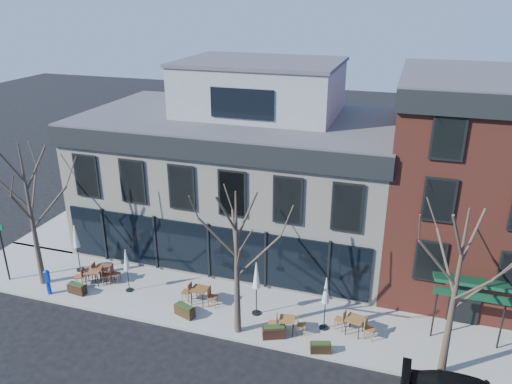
% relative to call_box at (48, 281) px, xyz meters
% --- Properties ---
extents(ground, '(120.00, 120.00, 0.00)m').
position_rel_call_box_xyz_m(ground, '(7.45, 4.00, -0.93)').
color(ground, black).
rests_on(ground, ground).
extents(sidewalk_front, '(33.50, 4.70, 0.15)m').
position_rel_call_box_xyz_m(sidewalk_front, '(10.70, 1.85, -0.85)').
color(sidewalk_front, gray).
rests_on(sidewalk_front, ground).
extents(sidewalk_side, '(4.50, 12.00, 0.15)m').
position_rel_call_box_xyz_m(sidewalk_side, '(-3.80, 10.00, -0.85)').
color(sidewalk_side, gray).
rests_on(sidewalk_side, ground).
extents(corner_building, '(18.39, 10.39, 11.10)m').
position_rel_call_box_xyz_m(corner_building, '(7.53, 9.07, 3.79)').
color(corner_building, beige).
rests_on(corner_building, ground).
extents(red_brick_building, '(8.20, 11.78, 11.18)m').
position_rel_call_box_xyz_m(red_brick_building, '(20.45, 8.98, 4.71)').
color(red_brick_building, brown).
rests_on(red_brick_building, ground).
extents(tree_corner, '(3.93, 3.98, 7.92)m').
position_rel_call_box_xyz_m(tree_corner, '(-1.03, 0.80, 3.32)').
color(tree_corner, '#382B21').
rests_on(tree_corner, sidewalk_front).
extents(tree_mid, '(3.50, 3.55, 7.04)m').
position_rel_call_box_xyz_m(tree_mid, '(10.46, 0.10, 2.86)').
color(tree_mid, '#382B21').
rests_on(tree_mid, sidewalk_front).
extents(tree_right, '(3.72, 3.77, 7.48)m').
position_rel_call_box_xyz_m(tree_right, '(19.47, 0.10, 3.09)').
color(tree_right, '#382B21').
rests_on(tree_right, sidewalk_front).
extents(sign_pole, '(0.50, 0.10, 3.40)m').
position_rel_call_box_xyz_m(sign_pole, '(-3.05, 0.50, 1.15)').
color(sign_pole, black).
rests_on(sign_pole, sidewalk_front).
extents(call_box, '(0.29, 0.29, 1.47)m').
position_rel_call_box_xyz_m(call_box, '(0.00, 0.00, 0.00)').
color(call_box, '#0D33B3').
rests_on(call_box, sidewalk_front).
extents(cafe_set_0, '(1.98, 1.21, 1.02)m').
position_rel_call_box_xyz_m(cafe_set_0, '(1.64, 1.52, -0.25)').
color(cafe_set_0, brown).
rests_on(cafe_set_0, sidewalk_front).
extents(cafe_set_1, '(1.99, 0.88, 1.03)m').
position_rel_call_box_xyz_m(cafe_set_1, '(1.99, 1.96, -0.25)').
color(cafe_set_1, brown).
rests_on(cafe_set_1, sidewalk_front).
extents(cafe_set_2, '(1.96, 0.80, 1.03)m').
position_rel_call_box_xyz_m(cafe_set_2, '(7.86, 1.63, -0.25)').
color(cafe_set_2, brown).
rests_on(cafe_set_2, sidewalk_front).
extents(cafe_set_4, '(1.83, 0.83, 0.94)m').
position_rel_call_box_xyz_m(cafe_set_4, '(12.67, 0.68, -0.30)').
color(cafe_set_4, brown).
rests_on(cafe_set_4, sidewalk_front).
extents(cafe_set_5, '(1.97, 0.92, 1.01)m').
position_rel_call_box_xyz_m(cafe_set_5, '(15.66, 1.56, -0.26)').
color(cafe_set_5, brown).
rests_on(cafe_set_5, sidewalk_front).
extents(umbrella_0, '(0.45, 0.45, 2.84)m').
position_rel_call_box_xyz_m(umbrella_0, '(0.07, 2.53, 1.23)').
color(umbrella_0, black).
rests_on(umbrella_0, sidewalk_front).
extents(umbrella_1, '(0.39, 0.39, 2.47)m').
position_rel_call_box_xyz_m(umbrella_1, '(3.83, 1.54, 0.96)').
color(umbrella_1, black).
rests_on(umbrella_1, sidewalk_front).
extents(umbrella_3, '(0.46, 0.46, 2.86)m').
position_rel_call_box_xyz_m(umbrella_3, '(10.87, 1.65, 1.24)').
color(umbrella_3, black).
rests_on(umbrella_3, sidewalk_front).
extents(umbrella_4, '(0.44, 0.44, 2.75)m').
position_rel_call_box_xyz_m(umbrella_4, '(14.25, 1.51, 1.16)').
color(umbrella_4, black).
rests_on(umbrella_4, sidewalk_front).
extents(planter_0, '(1.03, 0.50, 0.56)m').
position_rel_call_box_xyz_m(planter_0, '(1.36, 0.50, -0.50)').
color(planter_0, black).
rests_on(planter_0, sidewalk_front).
extents(planter_1, '(1.14, 0.75, 0.60)m').
position_rel_call_box_xyz_m(planter_1, '(7.59, 0.43, -0.48)').
color(planter_1, '#2F210F').
rests_on(planter_1, sidewalk_front).
extents(planter_2, '(1.14, 0.81, 0.60)m').
position_rel_call_box_xyz_m(planter_2, '(12.19, 0.16, -0.48)').
color(planter_2, black).
rests_on(planter_2, sidewalk_front).
extents(planter_3, '(0.96, 0.60, 0.50)m').
position_rel_call_box_xyz_m(planter_3, '(14.41, -0.20, -0.53)').
color(planter_3, black).
rests_on(planter_3, sidewalk_front).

